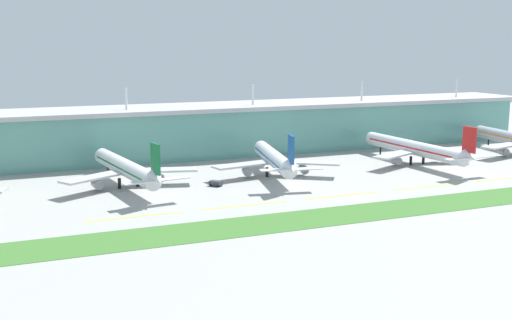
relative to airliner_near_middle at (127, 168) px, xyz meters
name	(u,v)px	position (x,y,z in m)	size (l,w,h in m)	color
ground_plane	(358,198)	(65.26, -44.60, -6.45)	(600.00, 600.00, 0.00)	#9E9E99
terminal_building	(248,128)	(65.26, 50.89, 4.81)	(288.00, 34.00, 31.10)	#5B9E93
airliner_near_middle	(127,168)	(0.00, 0.00, 0.00)	(48.35, 64.85, 18.90)	silver
airliner_center	(275,159)	(54.59, -2.55, -0.01)	(47.79, 59.71, 18.90)	white
airliner_far_middle	(415,148)	(117.90, -2.40, 0.01)	(48.75, 69.72, 18.90)	white
taxiway_stripe_west	(134,217)	(-5.74, -39.49, -6.43)	(28.00, 0.70, 0.04)	yellow
taxiway_stripe_mid_west	(245,205)	(28.26, -39.49, -6.43)	(28.00, 0.70, 0.04)	yellow
taxiway_stripe_centre	(342,195)	(62.26, -39.49, -6.43)	(28.00, 0.70, 0.04)	yellow
taxiway_stripe_mid_east	(428,187)	(96.26, -39.49, -6.43)	(28.00, 0.70, 0.04)	yellow
taxiway_stripe_east	(504,179)	(130.26, -39.49, -6.43)	(28.00, 0.70, 0.04)	yellow
grass_verge	(387,210)	(65.26, -60.41, -6.40)	(300.00, 18.00, 0.10)	#3D702D
pushback_tug	(216,183)	(28.63, -10.76, -5.35)	(4.66, 4.92, 1.85)	#333842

